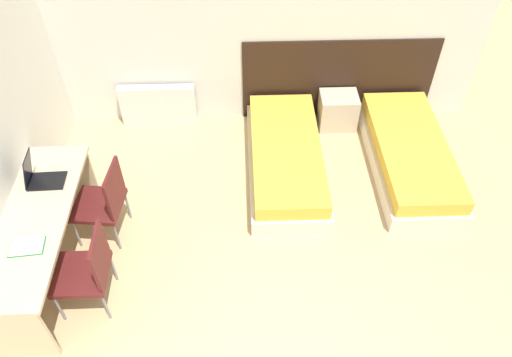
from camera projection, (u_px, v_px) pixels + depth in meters
The scene contains 11 objects.
wall_back at pixel (251, 22), 5.79m from camera, with size 5.71×0.05×2.70m.
headboard_panel at pixel (338, 79), 6.36m from camera, with size 2.44×0.03×1.11m.
bed_near_window at pixel (286, 158), 5.88m from camera, with size 0.87×2.02×0.39m.
bed_near_door at pixel (409, 155), 5.92m from camera, with size 0.87×2.02×0.39m.
nightstand at pixel (338, 111), 6.44m from camera, with size 0.48×0.38×0.46m.
radiator at pixel (158, 105), 6.45m from camera, with size 0.97×0.12×0.56m.
desk at pixel (39, 229), 4.65m from camera, with size 0.61×1.94×0.73m.
chair_near_laptop at pixel (104, 201), 4.99m from camera, with size 0.53×0.53×0.93m.
chair_near_notebook at pixel (88, 269), 4.43m from camera, with size 0.48×0.48×0.93m.
laptop at pixel (40, 177), 4.80m from camera, with size 0.36×0.25×0.35m.
open_notebook at pixel (27, 247), 4.30m from camera, with size 0.31×0.23×0.02m.
Camera 1 is at (-0.13, -1.46, 4.24)m, focal length 35.00 mm.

